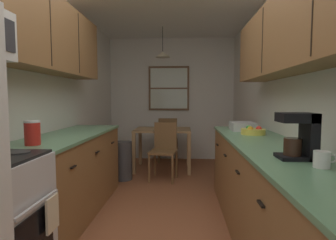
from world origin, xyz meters
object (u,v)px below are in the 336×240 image
dining_chair_far (168,138)px  mug_by_coffeemaker (322,159)px  table_serving_bowl (163,127)px  coffee_maker (301,135)px  storage_canister (32,133)px  dining_chair_near (164,148)px  fruit_bowl (253,131)px  trash_bin (123,161)px  dish_rack (242,126)px  dining_table (163,135)px

dining_chair_far → mug_by_coffeemaker: mug_by_coffeemaker is taller
table_serving_bowl → coffee_maker: bearing=-70.4°
storage_canister → dining_chair_near: bearing=65.7°
storage_canister → coffee_maker: (2.00, -0.41, 0.05)m
dining_chair_near → table_serving_bowl: bearing=95.7°
table_serving_bowl → fruit_bowl: bearing=-59.9°
trash_bin → coffee_maker: size_ratio=2.06×
dining_chair_near → mug_by_coffeemaker: size_ratio=7.19×
table_serving_bowl → dish_rack: bearing=-55.0°
coffee_maker → dish_rack: (-0.03, 1.58, -0.11)m
trash_bin → storage_canister: size_ratio=3.00×
trash_bin → table_serving_bowl: bearing=49.8°
dining_table → table_serving_bowl: 0.15m
dining_table → storage_canister: 2.86m
storage_canister → fruit_bowl: (2.01, 0.79, -0.07)m
dining_chair_near → table_serving_bowl: 0.68m
storage_canister → coffee_maker: size_ratio=0.69×
trash_bin → dish_rack: (1.68, -0.86, 0.65)m
dining_chair_far → mug_by_coffeemaker: size_ratio=7.19×
dining_chair_near → dining_chair_far: size_ratio=1.00×
dining_chair_far → coffee_maker: (1.06, -3.69, 0.56)m
dining_chair_far → dining_table: bearing=-95.5°
dining_table → mug_by_coffeemaker: size_ratio=7.96×
dining_chair_far → coffee_maker: 3.88m
dining_chair_near → trash_bin: bearing=-173.3°
dining_table → dish_rack: (1.09, -1.52, 0.32)m
dining_chair_near → storage_canister: (-0.95, -2.11, 0.50)m
dining_chair_near → coffee_maker: 2.79m
dining_chair_near → fruit_bowl: fruit_bowl is taller
fruit_bowl → dish_rack: dish_rack is taller
dining_chair_far → fruit_bowl: (1.07, -2.48, 0.44)m
table_serving_bowl → dining_chair_near: bearing=-84.3°
dining_table → dish_rack: bearing=-54.3°
storage_canister → table_serving_bowl: size_ratio=1.23×
trash_bin → dining_chair_near: bearing=6.7°
coffee_maker → table_serving_bowl: coffee_maker is taller
fruit_bowl → dining_chair_far: bearing=113.3°
fruit_bowl → coffee_maker: bearing=-90.3°
trash_bin → fruit_bowl: (1.71, -1.24, 0.63)m
fruit_bowl → storage_canister: bearing=-158.5°
mug_by_coffeemaker → fruit_bowl: (-0.02, 1.42, -0.01)m
storage_canister → dish_rack: (1.98, 1.17, -0.05)m
trash_bin → dining_table: bearing=48.6°
dining_table → mug_by_coffeemaker: mug_by_coffeemaker is taller
dining_chair_far → coffee_maker: size_ratio=3.05×
dish_rack → dining_chair_far: bearing=116.2°
dish_rack → table_serving_bowl: size_ratio=2.06×
dining_table → table_serving_bowl: bearing=84.1°
dining_chair_near → coffee_maker: coffee_maker is taller
storage_canister → fruit_bowl: 2.16m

